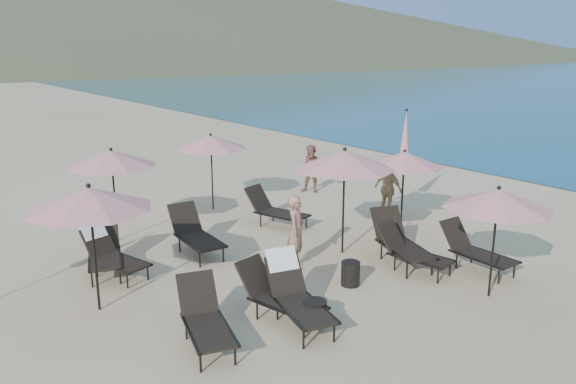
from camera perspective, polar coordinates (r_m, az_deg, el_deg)
ground at (r=11.47m, az=10.27°, el=-8.94°), size 800.00×800.00×0.00m
volcanic_headland at (r=320.44m, az=-23.22°, el=17.38°), size 690.00×690.00×55.00m
lounger_0 at (r=9.03m, az=-8.42°, el=-12.54°), size 1.03×1.74×0.94m
lounger_1 at (r=9.69m, az=-1.04°, el=-10.40°), size 0.99×1.74×0.94m
lounger_2 at (r=9.59m, az=0.77°, el=-10.15°), size 1.01×1.85×1.09m
lounger_3 at (r=12.32m, az=11.29°, el=-4.87°), size 1.25×1.95×1.05m
lounger_4 at (r=11.96m, az=12.48°, el=-5.86°), size 0.89×1.67×0.91m
lounger_5 at (r=12.37m, az=18.48°, el=-5.54°), size 0.64×1.63×0.94m
lounger_6 at (r=12.02m, az=-17.58°, el=-5.81°), size 1.01×1.73×1.02m
lounger_7 at (r=12.24m, az=-18.15°, el=-5.66°), size 1.12×1.79×0.96m
lounger_8 at (r=12.78m, az=-9.42°, el=-4.15°), size 0.77×1.80×1.02m
lounger_9 at (r=14.51m, az=-1.35°, el=-1.74°), size 1.15×1.82×0.98m
umbrella_open_0 at (r=10.04m, az=-19.52°, el=-0.65°), size 2.15×2.15×2.31m
umbrella_open_1 at (r=12.27m, az=5.77°, el=3.26°), size 2.25×2.25×2.42m
umbrella_open_2 at (r=14.00m, az=11.73°, el=3.28°), size 1.96×1.96×2.11m
umbrella_open_3 at (r=13.68m, az=-17.49°, el=3.24°), size 2.10×2.10×2.27m
umbrella_open_4 at (r=15.87m, az=-7.84°, el=5.03°), size 2.04×2.04×2.19m
umbrella_open_5 at (r=10.72m, az=20.54°, el=-0.68°), size 1.98×1.98×2.13m
umbrella_closed_0 at (r=16.09m, az=11.80°, el=5.20°), size 0.34×0.34×2.87m
side_table_0 at (r=9.63m, az=2.75°, el=-12.13°), size 0.41×0.41×0.42m
side_table_1 at (r=11.11m, az=6.37°, el=-8.23°), size 0.37×0.37×0.48m
beachgoer_a at (r=11.73m, az=0.86°, el=-4.05°), size 0.68×0.65×1.57m
beachgoer_b at (r=17.82m, az=2.45°, el=2.36°), size 0.91×0.94×1.53m
beachgoer_c at (r=15.52m, az=10.16°, el=0.32°), size 0.44×0.93×1.55m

